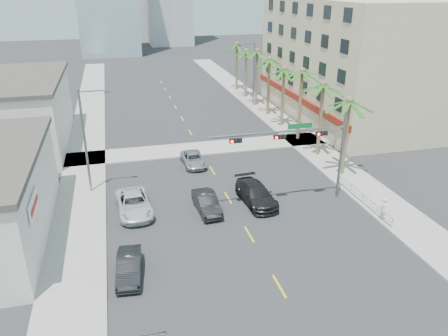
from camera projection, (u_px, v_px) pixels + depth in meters
name	position (u px, v px, depth m)	size (l,w,h in m)	color
ground	(268.00, 267.00, 27.88)	(260.00, 260.00, 0.00)	#262628
sidewalk_right	(310.00, 145.00, 48.40)	(4.00, 120.00, 0.15)	gray
sidewalk_left	(85.00, 166.00, 42.95)	(4.00, 120.00, 0.15)	gray
sidewalk_cross	(200.00, 149.00, 47.46)	(80.00, 4.00, 0.15)	gray
building_right	(352.00, 60.00, 56.68)	(15.25, 28.00, 15.00)	#CAB28E
building_left_far	(11.00, 115.00, 46.99)	(11.00, 18.00, 7.20)	beige
traffic_signal_mast	(306.00, 144.00, 34.29)	(11.12, 0.54, 7.20)	slate
palm_tree_0	(350.00, 101.00, 38.43)	(4.80, 4.80, 7.80)	brown
palm_tree_1	(324.00, 85.00, 42.93)	(4.80, 4.80, 8.16)	brown
palm_tree_2	(302.00, 72.00, 47.43)	(4.80, 4.80, 8.52)	brown
palm_tree_3	(284.00, 70.00, 52.34)	(4.80, 4.80, 7.80)	brown
palm_tree_4	(270.00, 60.00, 56.84)	(4.80, 4.80, 8.16)	brown
palm_tree_5	(257.00, 52.00, 61.34)	(4.80, 4.80, 8.52)	brown
palm_tree_6	(246.00, 51.00, 66.24)	(4.80, 4.80, 7.80)	brown
palm_tree_7	(237.00, 45.00, 70.74)	(4.80, 4.80, 8.16)	brown
streetlight_left	(87.00, 137.00, 35.87)	(2.55, 0.25, 9.00)	slate
streetlight_right	(253.00, 71.00, 62.27)	(2.55, 0.25, 9.00)	slate
guardrail	(364.00, 198.00, 35.30)	(0.08, 8.08, 1.00)	silver
car_parked_mid	(129.00, 267.00, 26.75)	(1.43, 4.11, 1.35)	black
car_parked_far	(134.00, 204.00, 34.16)	(2.51, 5.45, 1.52)	silver
car_lane_left	(207.00, 203.00, 34.43)	(1.52, 4.37, 1.44)	black
car_lane_center	(193.00, 159.00, 43.15)	(2.05, 4.44, 1.23)	#B8B8BD
car_lane_right	(256.00, 194.00, 35.69)	(2.22, 5.46, 1.59)	black
pedestrian	(383.00, 209.00, 32.77)	(0.67, 0.44, 1.83)	white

